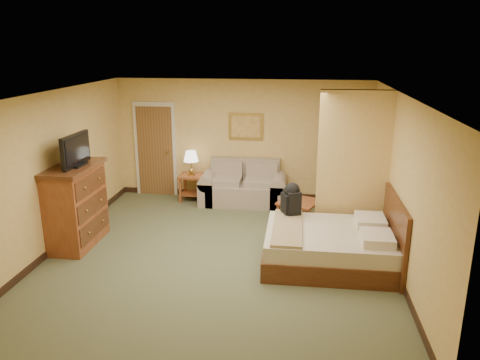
% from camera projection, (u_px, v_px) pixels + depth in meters
% --- Properties ---
extents(floor, '(6.00, 6.00, 0.00)m').
position_uv_depth(floor, '(220.00, 254.00, 7.67)').
color(floor, '#515738').
rests_on(floor, ground).
extents(ceiling, '(6.00, 6.00, 0.00)m').
position_uv_depth(ceiling, '(218.00, 94.00, 6.94)').
color(ceiling, white).
rests_on(ceiling, back_wall).
extents(back_wall, '(5.50, 0.02, 2.60)m').
position_uv_depth(back_wall, '(242.00, 140.00, 10.16)').
color(back_wall, '#D8AF5C').
rests_on(back_wall, floor).
extents(left_wall, '(0.02, 6.00, 2.60)m').
position_uv_depth(left_wall, '(53.00, 172.00, 7.64)').
color(left_wall, '#D8AF5C').
rests_on(left_wall, floor).
extents(right_wall, '(0.02, 6.00, 2.60)m').
position_uv_depth(right_wall, '(400.00, 184.00, 6.97)').
color(right_wall, '#D8AF5C').
rests_on(right_wall, floor).
extents(partition, '(1.20, 0.15, 2.60)m').
position_uv_depth(partition, '(353.00, 167.00, 7.92)').
color(partition, '#D8AF5C').
rests_on(partition, floor).
extents(door, '(0.94, 0.16, 2.10)m').
position_uv_depth(door, '(156.00, 150.00, 10.44)').
color(door, beige).
rests_on(door, floor).
extents(baseboard, '(5.50, 0.02, 0.12)m').
position_uv_depth(baseboard, '(242.00, 194.00, 10.50)').
color(baseboard, black).
rests_on(baseboard, floor).
extents(loveseat, '(1.84, 0.85, 0.93)m').
position_uv_depth(loveseat, '(243.00, 190.00, 10.03)').
color(loveseat, gray).
rests_on(loveseat, floor).
extents(side_table, '(0.52, 0.52, 0.57)m').
position_uv_depth(side_table, '(192.00, 183.00, 10.22)').
color(side_table, brown).
rests_on(side_table, floor).
extents(table_lamp, '(0.32, 0.32, 0.53)m').
position_uv_depth(table_lamp, '(191.00, 157.00, 10.05)').
color(table_lamp, '#AA8B3E').
rests_on(table_lamp, side_table).
extents(coffee_table, '(0.90, 0.90, 0.44)m').
position_uv_depth(coffee_table, '(299.00, 207.00, 8.92)').
color(coffee_table, brown).
rests_on(coffee_table, floor).
extents(wall_picture, '(0.75, 0.04, 0.58)m').
position_uv_depth(wall_picture, '(246.00, 127.00, 10.04)').
color(wall_picture, '#B78E3F').
rests_on(wall_picture, back_wall).
extents(dresser, '(0.68, 1.30, 1.39)m').
position_uv_depth(dresser, '(76.00, 205.00, 7.87)').
color(dresser, brown).
rests_on(dresser, floor).
extents(tv, '(0.22, 0.87, 0.53)m').
position_uv_depth(tv, '(76.00, 151.00, 7.59)').
color(tv, black).
rests_on(tv, dresser).
extents(bed, '(2.01, 1.71, 1.11)m').
position_uv_depth(bed, '(334.00, 245.00, 7.27)').
color(bed, '#462210').
rests_on(bed, floor).
extents(backpack, '(0.33, 0.39, 0.57)m').
position_uv_depth(backpack, '(292.00, 198.00, 7.78)').
color(backpack, black).
rests_on(backpack, bed).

